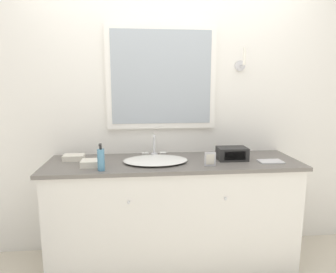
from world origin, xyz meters
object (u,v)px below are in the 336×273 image
appliance_box (232,154)px  picture_frame (210,159)px  soap_bottle (101,159)px  sink_basin (156,160)px

appliance_box → picture_frame: picture_frame is taller
picture_frame → soap_bottle: bearing=-177.6°
sink_basin → picture_frame: sink_basin is taller
sink_basin → appliance_box: (0.62, 0.01, 0.03)m
sink_basin → soap_bottle: size_ratio=2.55×
soap_bottle → appliance_box: size_ratio=0.83×
appliance_box → sink_basin: bearing=-178.9°
picture_frame → appliance_box: bearing=36.8°
soap_bottle → appliance_box: bearing=11.1°
sink_basin → appliance_box: size_ratio=2.13×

